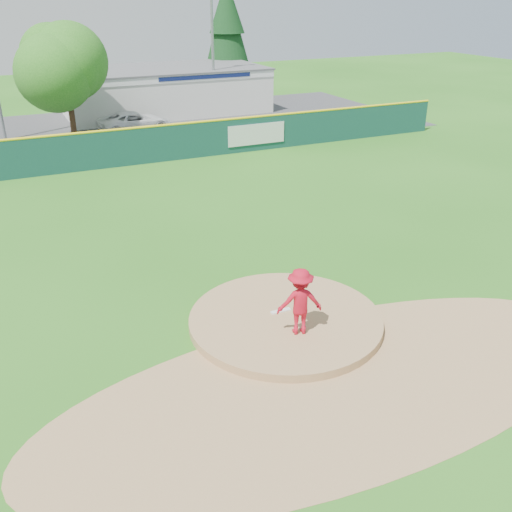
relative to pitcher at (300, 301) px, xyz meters
name	(u,v)px	position (x,y,z in m)	size (l,w,h in m)	color
ground	(285,324)	(0.04, 0.86, -1.19)	(120.00, 120.00, 0.00)	#286B19
pitchers_mound	(285,324)	(0.04, 0.86, -1.19)	(5.50, 5.50, 0.50)	#9E774C
pitching_rubber	(281,311)	(0.04, 1.16, -0.92)	(0.60, 0.15, 0.04)	white
infield_dirt_arc	(342,383)	(0.04, -2.14, -1.19)	(15.40, 15.40, 0.01)	#9E774C
parking_lot	(101,131)	(0.04, 27.86, -1.18)	(44.00, 16.00, 0.02)	#38383A
pitcher	(300,301)	(0.00, 0.00, 0.00)	(1.22, 0.70, 1.88)	red
van	(135,122)	(2.12, 26.72, -0.50)	(2.23, 4.84, 1.34)	white
pool_building_grp	(164,90)	(6.04, 32.86, 0.47)	(15.20, 8.20, 3.31)	silver
fence_banners	(111,150)	(-1.05, 18.78, -0.19)	(20.58, 0.04, 1.20)	#510B0F
outfield_fence	(131,145)	(0.04, 18.86, -0.10)	(40.00, 0.14, 2.07)	#133F39
deciduous_tree	(65,66)	(-1.96, 25.86, 3.36)	(5.60, 5.60, 7.36)	#382314
conifer_tree	(227,31)	(13.04, 36.86, 4.35)	(4.40, 4.40, 9.50)	#382314
light_pole_right	(212,38)	(9.04, 29.86, 4.35)	(1.75, 0.25, 10.00)	gray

